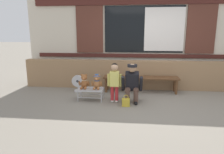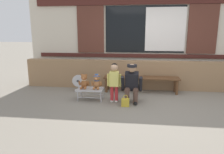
{
  "view_description": "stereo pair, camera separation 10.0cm",
  "coord_description": "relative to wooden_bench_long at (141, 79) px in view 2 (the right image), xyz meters",
  "views": [
    {
      "loc": [
        -0.33,
        -4.58,
        1.66
      ],
      "look_at": [
        -0.84,
        0.46,
        0.55
      ],
      "focal_mm": 32.53,
      "sensor_mm": 36.0,
      "label": 1
    },
    {
      "loc": [
        -0.23,
        -4.57,
        1.66
      ],
      "look_at": [
        -0.84,
        0.46,
        0.55
      ],
      "focal_mm": 32.53,
      "sensor_mm": 36.0,
      "label": 2
    }
  ],
  "objects": [
    {
      "name": "ground_plane",
      "position": [
        0.08,
        -1.06,
        -0.37
      ],
      "size": [
        60.0,
        60.0,
        0.0
      ],
      "primitive_type": "plane",
      "color": "gray"
    },
    {
      "name": "child_standing",
      "position": [
        -0.66,
        -0.93,
        0.22
      ],
      "size": [
        0.35,
        0.18,
        0.96
      ],
      "color": "#B7282D",
      "rests_on": "ground"
    },
    {
      "name": "brick_low_wall",
      "position": [
        0.08,
        0.37,
        0.05
      ],
      "size": [
        7.18,
        0.25,
        0.85
      ],
      "primitive_type": "cube",
      "color": "#997551",
      "rests_on": "ground"
    },
    {
      "name": "teddy_bear_with_hat",
      "position": [
        -1.11,
        -0.85,
        0.1
      ],
      "size": [
        0.28,
        0.27,
        0.36
      ],
      "color": "#A86B3D",
      "rests_on": "small_display_bench"
    },
    {
      "name": "small_display_bench",
      "position": [
        -1.27,
        -0.85,
        -0.11
      ],
      "size": [
        0.64,
        0.36,
        0.3
      ],
      "color": "#BCBCC1",
      "rests_on": "ground"
    },
    {
      "name": "shop_facade",
      "position": [
        0.09,
        0.88,
        1.35
      ],
      "size": [
        7.33,
        0.26,
        3.43
      ],
      "color": "beige",
      "rests_on": "ground"
    },
    {
      "name": "floor_fan",
      "position": [
        -1.78,
        -0.14,
        -0.13
      ],
      "size": [
        0.34,
        0.24,
        0.48
      ],
      "color": "silver",
      "rests_on": "ground"
    },
    {
      "name": "handbag_on_ground",
      "position": [
        -0.37,
        -1.2,
        -0.28
      ],
      "size": [
        0.18,
        0.11,
        0.27
      ],
      "color": "gold",
      "rests_on": "ground"
    },
    {
      "name": "wooden_bench_long",
      "position": [
        0.0,
        0.0,
        0.0
      ],
      "size": [
        2.1,
        0.4,
        0.44
      ],
      "color": "brown",
      "rests_on": "ground"
    },
    {
      "name": "teddy_bear_plain",
      "position": [
        -1.43,
        -0.85,
        0.09
      ],
      "size": [
        0.28,
        0.26,
        0.36
      ],
      "color": "#93562D",
      "rests_on": "small_display_bench"
    },
    {
      "name": "adult_crouching",
      "position": [
        -0.23,
        -0.9,
        0.11
      ],
      "size": [
        0.5,
        0.49,
        0.95
      ],
      "color": "brown",
      "rests_on": "ground"
    }
  ]
}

